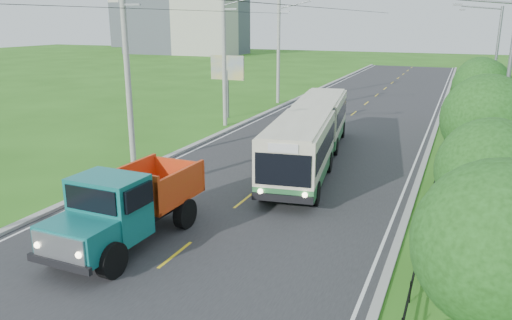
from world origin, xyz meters
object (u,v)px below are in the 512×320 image
Objects in this scene: tree_third at (487,124)px; tree_back at (480,82)px; planter_mid at (450,169)px; bus at (311,131)px; tree_fourth at (483,110)px; tree_second at (491,176)px; tree_front at (503,253)px; pole_mid at (225,60)px; streetlight_mid at (504,85)px; streetlight_far at (493,63)px; pole_far at (279,51)px; planter_near at (442,223)px; tree_fifth at (482,90)px; dump_truck at (127,202)px; billboard_left at (227,72)px; planter_far at (455,138)px; pole_near at (128,75)px.

tree_third is 18.00m from tree_back.
bus reaches higher than planter_mid.
tree_back is (0.00, 12.00, 0.07)m from tree_fourth.
tree_second reaches higher than planter_mid.
tree_front is 30.00m from tree_back.
pole_mid is at bearing 144.64° from tree_third.
bus is at bearing -175.43° from streetlight_mid.
tree_back is 0.61× the size of streetlight_far.
pole_far reaches higher than planter_near.
dump_truck is at bearing -121.02° from tree_fifth.
tree_front is 33.92m from billboard_left.
billboard_left is (-19.36, -2.14, 0.21)m from tree_back.
billboard_left is 15.17m from bus.
streetlight_far is at bearing 86.75° from tree_fourth.
pole_mid is 20.16m from streetlight_far.
tree_back is 0.33× the size of bus.
tree_back is at bearing -112.92° from streetlight_far.
tree_third reaches higher than planter_near.
bus reaches higher than planter_near.
tree_third reaches higher than bus.
pole_far reaches higher than tree_fourth.
tree_second is 0.88× the size of tree_third.
tree_second is 0.96× the size of tree_back.
tree_fifth is at bearing -35.36° from pole_far.
pole_far reaches higher than streetlight_far.
tree_front is at bearing -90.00° from tree_third.
pole_far is 1.10× the size of streetlight_far.
tree_fourth is 1.04× the size of billboard_left.
streetlight_far reaches higher than tree_fourth.
tree_back is (0.00, 24.00, 0.13)m from tree_second.
planter_mid is (-1.26, 5.86, -3.70)m from tree_third.
pole_far reaches higher than tree_front.
dump_truck is (-10.71, -21.76, 1.33)m from planter_far.
planter_mid is at bearing 90.00° from planter_near.
tree_third is at bearing 90.00° from tree_front.
planter_far is at bearing 37.63° from pole_near.
dump_truck is at bearing -127.90° from planter_mid.
planter_mid is (-1.26, -0.14, -3.30)m from tree_fourth.
pole_far is at bearing 120.42° from tree_second.
streetlight_far is (0.79, 7.86, 1.05)m from tree_fifth.
tree_fourth is at bearing 6.39° from planter_mid.
planter_near is 16.00m from planter_far.
planter_near is 8.00m from planter_mid.
tree_second is at bearing -46.15° from pole_mid.
tree_second is at bearing -71.97° from planter_near.
pole_mid is 1.67× the size of tree_third.
tree_second is at bearing -48.48° from billboard_left.
tree_third is 12.00m from tree_fifth.
bus is (-8.85, -0.91, -1.67)m from tree_fourth.
planter_near is (-1.26, -14.14, -3.57)m from tree_fifth.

